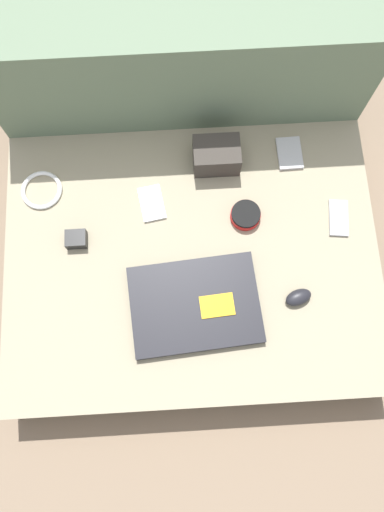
# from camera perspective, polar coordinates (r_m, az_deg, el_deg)

# --- Properties ---
(ground_plane) EXTENTS (8.00, 8.00, 0.00)m
(ground_plane) POSITION_cam_1_polar(r_m,az_deg,el_deg) (1.53, 0.00, -1.73)
(ground_plane) COLOR #7A6651
(couch_seat) EXTENTS (1.04, 0.80, 0.16)m
(couch_seat) POSITION_cam_1_polar(r_m,az_deg,el_deg) (1.45, 0.00, -1.01)
(couch_seat) COLOR gray
(couch_seat) RESTS_ON ground_plane
(couch_backrest) EXTENTS (1.04, 0.20, 0.50)m
(couch_backrest) POSITION_cam_1_polar(r_m,az_deg,el_deg) (1.50, -1.17, 19.44)
(couch_backrest) COLOR #60755B
(couch_backrest) RESTS_ON ground_plane
(laptop) EXTENTS (0.36, 0.27, 0.03)m
(laptop) POSITION_cam_1_polar(r_m,az_deg,el_deg) (1.34, 0.25, -5.61)
(laptop) COLOR black
(laptop) RESTS_ON couch_seat
(computer_mouse) EXTENTS (0.08, 0.06, 0.03)m
(computer_mouse) POSITION_cam_1_polar(r_m,az_deg,el_deg) (1.37, 12.07, -4.64)
(computer_mouse) COLOR black
(computer_mouse) RESTS_ON couch_seat
(speaker_puck) EXTENTS (0.09, 0.09, 0.03)m
(speaker_puck) POSITION_cam_1_polar(r_m,az_deg,el_deg) (1.41, 6.13, 4.68)
(speaker_puck) COLOR red
(speaker_puck) RESTS_ON couch_seat
(phone_silver) EXTENTS (0.08, 0.11, 0.01)m
(phone_silver) POSITION_cam_1_polar(r_m,az_deg,el_deg) (1.43, -4.62, 6.01)
(phone_silver) COLOR silver
(phone_silver) RESTS_ON couch_seat
(phone_black) EXTENTS (0.07, 0.10, 0.01)m
(phone_black) POSITION_cam_1_polar(r_m,az_deg,el_deg) (1.51, 11.07, 11.45)
(phone_black) COLOR #B7B7BC
(phone_black) RESTS_ON couch_seat
(phone_small) EXTENTS (0.06, 0.11, 0.01)m
(phone_small) POSITION_cam_1_polar(r_m,az_deg,el_deg) (1.47, 16.41, 4.19)
(phone_small) COLOR #99999E
(phone_small) RESTS_ON couch_seat
(camera_pouch) EXTENTS (0.13, 0.10, 0.09)m
(camera_pouch) POSITION_cam_1_polar(r_m,az_deg,el_deg) (1.44, 2.81, 11.39)
(camera_pouch) COLOR #38332D
(camera_pouch) RESTS_ON couch_seat
(charger_brick) EXTENTS (0.06, 0.05, 0.03)m
(charger_brick) POSITION_cam_1_polar(r_m,az_deg,el_deg) (1.41, -13.09, 1.88)
(charger_brick) COLOR black
(charger_brick) RESTS_ON couch_seat
(cable_coil) EXTENTS (0.12, 0.12, 0.01)m
(cable_coil) POSITION_cam_1_polar(r_m,az_deg,el_deg) (1.50, -16.82, 7.23)
(cable_coil) COLOR white
(cable_coil) RESTS_ON couch_seat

